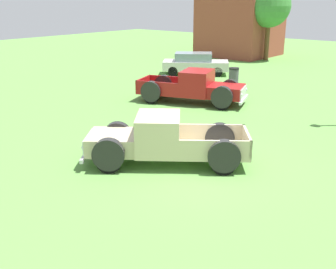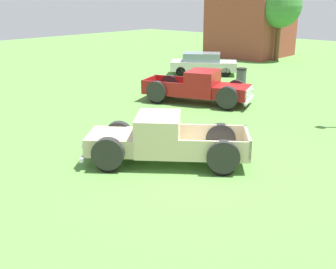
{
  "view_description": "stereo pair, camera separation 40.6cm",
  "coord_description": "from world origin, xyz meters",
  "px_view_note": "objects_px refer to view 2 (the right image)",
  "views": [
    {
      "loc": [
        6.84,
        -9.36,
        4.77
      ],
      "look_at": [
        -0.6,
        -0.32,
        0.9
      ],
      "focal_mm": 44.45,
      "sensor_mm": 36.0,
      "label": 1
    },
    {
      "loc": [
        7.15,
        -9.1,
        4.77
      ],
      "look_at": [
        -0.6,
        -0.32,
        0.9
      ],
      "focal_mm": 44.45,
      "sensor_mm": 36.0,
      "label": 2
    }
  ],
  "objects_px": {
    "pickup_truck_foreground": "(156,140)",
    "sedan_distant_b": "(203,63)",
    "trash_can": "(241,76)",
    "oak_tree_east": "(280,6)",
    "pickup_truck_behind_right": "(204,88)"
  },
  "relations": [
    {
      "from": "pickup_truck_foreground",
      "to": "pickup_truck_behind_right",
      "type": "height_order",
      "value": "pickup_truck_behind_right"
    },
    {
      "from": "pickup_truck_foreground",
      "to": "sedan_distant_b",
      "type": "xyz_separation_m",
      "value": [
        -8.06,
        13.09,
        0.02
      ]
    },
    {
      "from": "trash_can",
      "to": "oak_tree_east",
      "type": "height_order",
      "value": "oak_tree_east"
    },
    {
      "from": "sedan_distant_b",
      "to": "pickup_truck_foreground",
      "type": "bearing_deg",
      "value": -58.38
    },
    {
      "from": "pickup_truck_behind_right",
      "to": "trash_can",
      "type": "distance_m",
      "value": 5.11
    },
    {
      "from": "oak_tree_east",
      "to": "sedan_distant_b",
      "type": "bearing_deg",
      "value": -93.67
    },
    {
      "from": "sedan_distant_b",
      "to": "trash_can",
      "type": "relative_size",
      "value": 4.64
    },
    {
      "from": "pickup_truck_foreground",
      "to": "sedan_distant_b",
      "type": "height_order",
      "value": "pickup_truck_foreground"
    },
    {
      "from": "sedan_distant_b",
      "to": "oak_tree_east",
      "type": "xyz_separation_m",
      "value": [
        0.57,
        8.86,
        3.4
      ]
    },
    {
      "from": "trash_can",
      "to": "pickup_truck_behind_right",
      "type": "bearing_deg",
      "value": -78.15
    },
    {
      "from": "sedan_distant_b",
      "to": "trash_can",
      "type": "bearing_deg",
      "value": -18.1
    },
    {
      "from": "pickup_truck_foreground",
      "to": "trash_can",
      "type": "bearing_deg",
      "value": 110.48
    },
    {
      "from": "pickup_truck_foreground",
      "to": "trash_can",
      "type": "xyz_separation_m",
      "value": [
        -4.45,
        11.91,
        -0.23
      ]
    },
    {
      "from": "pickup_truck_behind_right",
      "to": "sedan_distant_b",
      "type": "bearing_deg",
      "value": 127.02
    },
    {
      "from": "pickup_truck_behind_right",
      "to": "oak_tree_east",
      "type": "distance_m",
      "value": 15.95
    }
  ]
}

